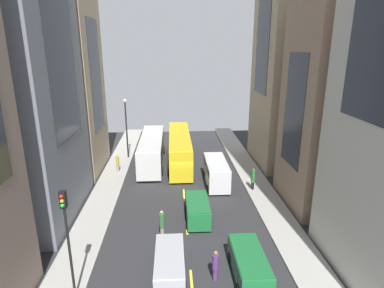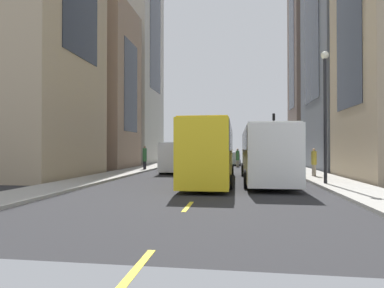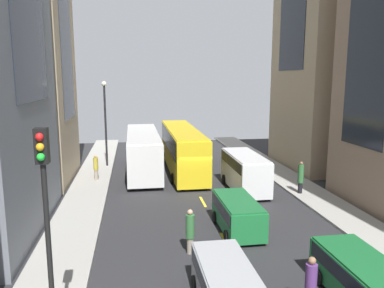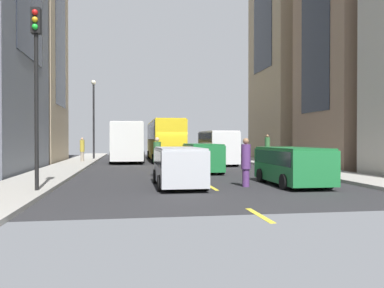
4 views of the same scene
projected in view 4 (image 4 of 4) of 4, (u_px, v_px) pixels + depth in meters
name	position (u px, v px, depth m)	size (l,w,h in m)	color
ground_plane	(173.00, 164.00, 31.00)	(41.75, 41.75, 0.00)	#28282B
sidewalk_west	(73.00, 164.00, 29.84)	(2.71, 44.00, 0.15)	#9E9B93
sidewalk_east	(265.00, 163.00, 32.16)	(2.71, 44.00, 0.15)	#9E9B93
lane_stripe_0	(259.00, 215.00, 10.25)	(0.16, 2.00, 0.01)	yellow
lane_stripe_1	(212.00, 187.00, 16.18)	(0.16, 2.00, 0.01)	yellow
lane_stripe_2	(190.00, 174.00, 22.11)	(0.16, 2.00, 0.01)	yellow
lane_stripe_3	(177.00, 167.00, 28.03)	(0.16, 2.00, 0.01)	yellow
lane_stripe_4	(169.00, 162.00, 33.96)	(0.16, 2.00, 0.01)	yellow
lane_stripe_5	(163.00, 159.00, 39.89)	(0.16, 2.00, 0.01)	yellow
lane_stripe_6	(159.00, 156.00, 45.82)	(0.16, 2.00, 0.01)	yellow
lane_stripe_7	(156.00, 154.00, 51.74)	(0.16, 2.00, 0.01)	yellow
building_west_2	(15.00, 36.00, 33.11)	(7.41, 8.54, 21.13)	tan
building_east_1	(366.00, 45.00, 27.46)	(7.49, 7.45, 16.94)	#937760
city_bus_white	(127.00, 139.00, 36.00)	(2.80, 12.00, 3.35)	silver
streetcar_yellow	(164.00, 138.00, 36.64)	(2.70, 13.34, 3.59)	yellow
delivery_van_white	(218.00, 145.00, 30.57)	(2.25, 5.76, 2.58)	white
car_silver_0	(179.00, 164.00, 16.47)	(1.94, 4.49, 1.62)	#B7BABF
car_green_1	(202.00, 156.00, 23.39)	(1.98, 4.22, 1.69)	#1E7238
car_green_2	(292.00, 163.00, 16.95)	(2.06, 4.57, 1.61)	#1E7238
pedestrian_crossing_mid	(246.00, 161.00, 16.43)	(0.39, 0.39, 2.01)	#593372
pedestrian_waiting_curb	(267.00, 148.00, 29.43)	(0.39, 0.39, 2.17)	black
pedestrian_walking_far	(82.00, 149.00, 32.74)	(0.37, 0.37, 1.96)	gray
pedestrian_crossing_near	(157.00, 156.00, 20.83)	(0.39, 0.39, 2.07)	gray
traffic_light_near_corner	(36.00, 65.00, 14.09)	(0.32, 0.44, 6.45)	black
streetlamp_near	(94.00, 111.00, 37.55)	(0.44, 0.44, 7.40)	black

